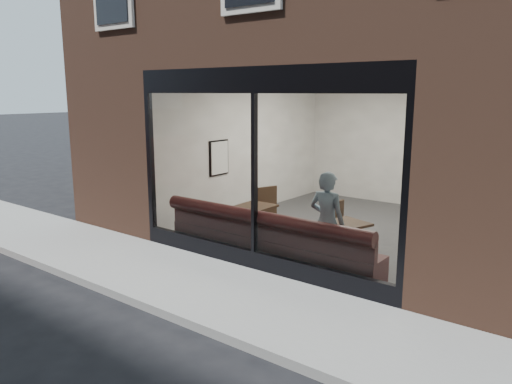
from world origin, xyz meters
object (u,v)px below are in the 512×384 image
Objects in this scene: person at (327,222)px; cafe_chair_right at (327,239)px; cafe_table_left at (256,206)px; banquette at (269,249)px; cafe_chair_left at (262,219)px; cafe_table_right at (346,224)px.

person is 1.16m from cafe_chair_right.
banquette is at bearing -39.24° from cafe_table_left.
person is at bearing 120.87° from cafe_chair_right.
person is at bearing 12.49° from banquette.
banquette is at bearing 68.44° from cafe_chair_right.
cafe_chair_left is (-1.30, 1.51, 0.01)m from banquette.
banquette reaches higher than cafe_chair_right.
person is 1.80m from cafe_table_left.
cafe_table_left reaches higher than cafe_chair_left.
person is at bearing -115.80° from cafe_table_right.
cafe_chair_right is (-0.49, 0.89, -0.57)m from person.
banquette is 2.47× the size of person.
banquette is at bearing -154.04° from cafe_table_right.
person is 2.59× the size of cafe_table_left.
banquette is 9.46× the size of cafe_chair_right.
cafe_chair_right is at bearing -173.56° from cafe_chair_left.
cafe_table_left is at bearing 22.14° from cafe_chair_right.
banquette is 8.54× the size of cafe_chair_left.
cafe_chair_left is (-0.52, 0.87, -0.50)m from cafe_table_left.
cafe_chair_right is (1.25, 0.46, -0.50)m from cafe_table_left.
cafe_table_left reaches higher than banquette.
cafe_chair_right is at bearing 20.29° from cafe_table_left.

